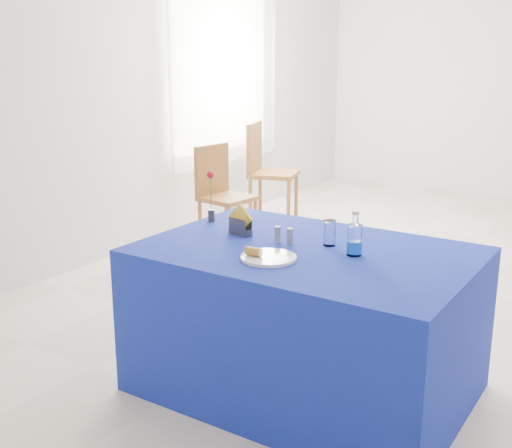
{
  "coord_description": "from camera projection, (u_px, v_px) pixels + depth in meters",
  "views": [
    {
      "loc": [
        1.42,
        -4.54,
        1.69
      ],
      "look_at": [
        -0.16,
        -2.12,
        0.92
      ],
      "focal_mm": 45.0,
      "sensor_mm": 36.0,
      "label": 1
    }
  ],
  "objects": [
    {
      "name": "blue_table",
      "position": [
        305.0,
        320.0,
        3.26
      ],
      "size": [
        1.6,
        1.1,
        0.76
      ],
      "color": "navy",
      "rests_on": "floor"
    },
    {
      "name": "room_shell",
      "position": [
        442.0,
        45.0,
        4.42
      ],
      "size": [
        7.0,
        7.0,
        7.0
      ],
      "color": "silver",
      "rests_on": "ground"
    },
    {
      "name": "salt_shaker",
      "position": [
        278.0,
        235.0,
        3.25
      ],
      "size": [
        0.03,
        0.03,
        0.08
      ],
      "primitive_type": "cylinder",
      "color": "slate",
      "rests_on": "blue_table"
    },
    {
      "name": "rose_vase",
      "position": [
        211.0,
        198.0,
        3.64
      ],
      "size": [
        0.04,
        0.04,
        0.29
      ],
      "color": "#27262C",
      "rests_on": "blue_table"
    },
    {
      "name": "banana_pieces",
      "position": [
        254.0,
        252.0,
        2.99
      ],
      "size": [
        0.08,
        0.04,
        0.04
      ],
      "color": "gold",
      "rests_on": "plate"
    },
    {
      "name": "chair_win_a",
      "position": [
        221.0,
        189.0,
        5.71
      ],
      "size": [
        0.45,
        0.45,
        0.92
      ],
      "rotation": [
        0.0,
        0.0,
        1.46
      ],
      "color": "brown",
      "rests_on": "floor"
    },
    {
      "name": "curtain",
      "position": [
        227.0,
        69.0,
        6.38
      ],
      "size": [
        0.04,
        1.75,
        1.85
      ],
      "primitive_type": "cube",
      "color": "white",
      "rests_on": "room_shell"
    },
    {
      "name": "window_pane",
      "position": [
        221.0,
        69.0,
        6.42
      ],
      "size": [
        0.04,
        1.5,
        1.6
      ],
      "primitive_type": "cube",
      "color": "white",
      "rests_on": "room_shell"
    },
    {
      "name": "pepper_shaker",
      "position": [
        290.0,
        236.0,
        3.22
      ],
      "size": [
        0.03,
        0.03,
        0.08
      ],
      "primitive_type": "cylinder",
      "color": "slate",
      "rests_on": "blue_table"
    },
    {
      "name": "floor",
      "position": [
        425.0,
        284.0,
        4.86
      ],
      "size": [
        7.0,
        7.0,
        0.0
      ],
      "primitive_type": "plane",
      "color": "beige",
      "rests_on": "ground"
    },
    {
      "name": "napkin_holder",
      "position": [
        240.0,
        226.0,
        3.4
      ],
      "size": [
        0.15,
        0.08,
        0.17
      ],
      "color": "#38383D",
      "rests_on": "blue_table"
    },
    {
      "name": "chair_win_b",
      "position": [
        265.0,
        165.0,
        6.54
      ],
      "size": [
        0.58,
        0.58,
        1.02
      ],
      "rotation": [
        0.0,
        0.0,
        1.89
      ],
      "color": "brown",
      "rests_on": "floor"
    },
    {
      "name": "water_bottle",
      "position": [
        355.0,
        241.0,
        3.04
      ],
      "size": [
        0.07,
        0.07,
        0.21
      ],
      "color": "white",
      "rests_on": "blue_table"
    },
    {
      "name": "drinking_glass",
      "position": [
        330.0,
        233.0,
        3.2
      ],
      "size": [
        0.06,
        0.06,
        0.13
      ],
      "primitive_type": "cylinder",
      "color": "silver",
      "rests_on": "blue_table"
    },
    {
      "name": "plate",
      "position": [
        268.0,
        258.0,
        3.0
      ],
      "size": [
        0.26,
        0.26,
        0.01
      ],
      "primitive_type": "cylinder",
      "color": "silver",
      "rests_on": "blue_table"
    }
  ]
}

